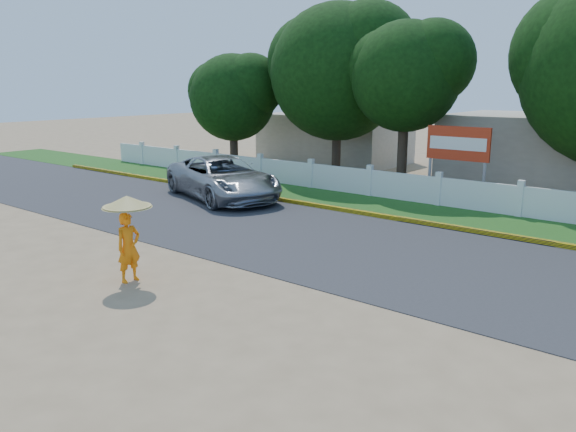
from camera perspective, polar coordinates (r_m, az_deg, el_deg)
name	(u,v)px	position (r m, az deg, el deg)	size (l,w,h in m)	color
ground	(234,287)	(13.08, -5.50, -7.14)	(120.00, 120.00, 0.00)	#9E8460
road	(341,244)	(16.43, 5.44, -2.80)	(60.00, 7.00, 0.02)	#38383A
grass_verge	(421,212)	(20.90, 13.33, 0.41)	(60.00, 3.50, 0.03)	#2D601E
curb	(399,219)	(19.40, 11.19, -0.28)	(40.00, 0.18, 0.16)	yellow
fence	(438,192)	(22.10, 15.02, 2.42)	(40.00, 0.10, 1.10)	silver
building_near	(570,153)	(27.50, 26.71, 5.74)	(10.00, 6.00, 3.20)	#B7AD99
building_far	(334,138)	(33.55, 4.73, 7.89)	(8.00, 5.00, 2.80)	#B7AD99
vehicle	(223,178)	(22.79, -6.66, 3.86)	(2.80, 6.08, 1.69)	#93959A
monk_with_parasol	(128,226)	(13.48, -15.96, -0.99)	(1.14, 1.14, 2.07)	orange
billboard	(458,148)	(22.79, 16.87, 6.67)	(2.50, 0.13, 2.95)	gray
tree_row	(572,66)	(23.83, 26.88, 13.48)	(32.84, 7.55, 9.70)	#473828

